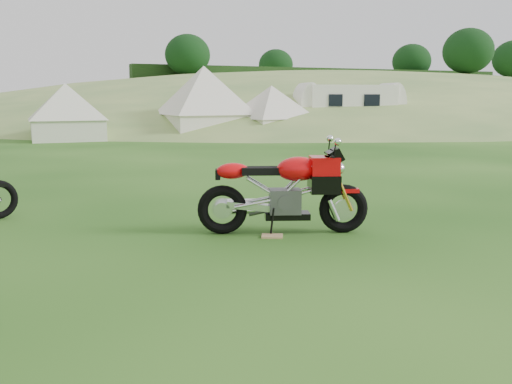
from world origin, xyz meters
name	(u,v)px	position (x,y,z in m)	size (l,w,h in m)	color
ground	(276,268)	(0.00, 0.00, 0.00)	(120.00, 120.00, 0.00)	#15450E
hillside	(332,117)	(24.00, 40.00, 0.00)	(80.00, 64.00, 8.00)	#5E8745
hedgerow	(332,117)	(24.00, 40.00, 0.00)	(36.00, 1.20, 8.60)	black
sport_motorcycle	(283,185)	(0.73, 1.37, 0.63)	(2.10, 0.52, 1.26)	red
plywood_board	(272,236)	(0.51, 1.23, 0.01)	(0.27, 0.21, 0.02)	tan
tent_left	(67,110)	(-0.45, 19.62, 1.22)	(2.81, 2.81, 2.44)	silver
tent_mid	(204,104)	(5.30, 19.13, 1.45)	(3.36, 3.36, 2.91)	silver
tent_right	(271,110)	(8.06, 18.05, 1.20)	(2.77, 2.77, 2.40)	silver
caravan	(348,109)	(12.17, 18.31, 1.19)	(5.06, 2.26, 2.37)	white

